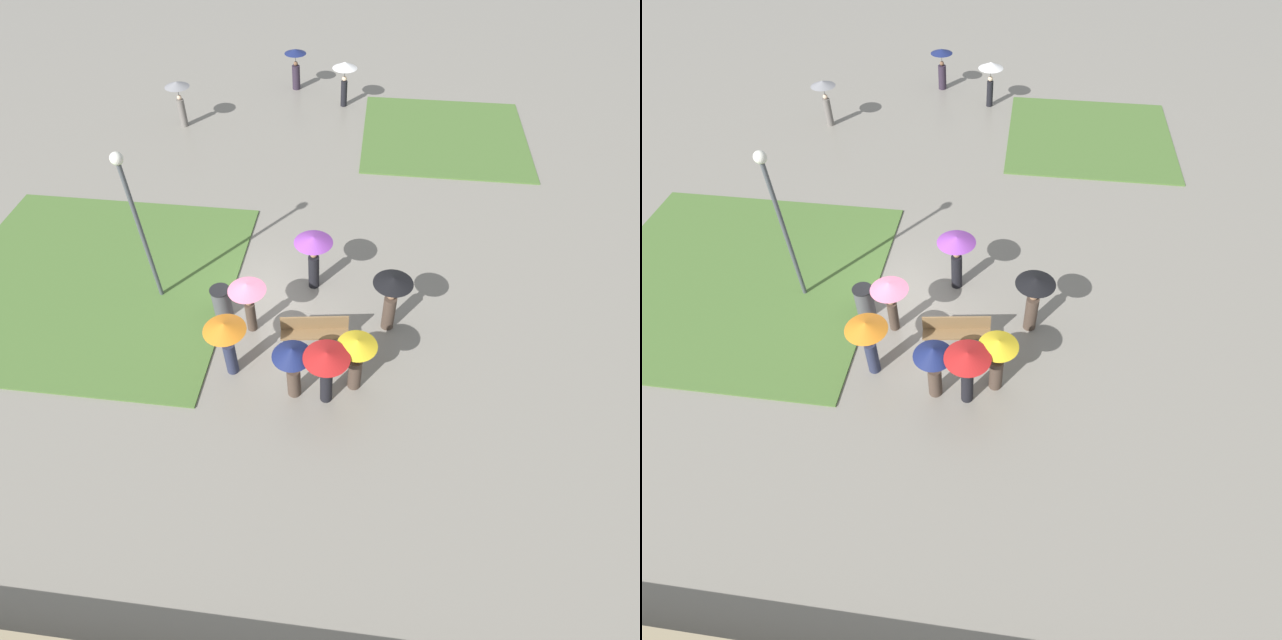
{
  "view_description": "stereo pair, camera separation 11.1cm",
  "coord_description": "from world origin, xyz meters",
  "views": [
    {
      "loc": [
        2.42,
        -10.07,
        10.82
      ],
      "look_at": [
        1.4,
        -1.25,
        0.83
      ],
      "focal_mm": 28.0,
      "sensor_mm": 36.0,
      "label": 1
    },
    {
      "loc": [
        2.53,
        -10.06,
        10.82
      ],
      "look_at": [
        1.4,
        -1.25,
        0.83
      ],
      "focal_mm": 28.0,
      "sensor_mm": 36.0,
      "label": 2
    }
  ],
  "objects": [
    {
      "name": "crowd_person_yellow",
      "position": [
        2.44,
        -2.66,
        1.25
      ],
      "size": [
        0.99,
        0.99,
        1.82
      ],
      "rotation": [
        0.0,
        0.0,
        2.03
      ],
      "color": "#47382D",
      "rests_on": "ground_plane"
    },
    {
      "name": "crowd_person_red",
      "position": [
        1.77,
        -3.14,
        1.4
      ],
      "size": [
        1.12,
        1.12,
        1.87
      ],
      "rotation": [
        0.0,
        0.0,
        1.76
      ],
      "color": "black",
      "rests_on": "ground_plane"
    },
    {
      "name": "lone_walker_mid_plaza",
      "position": [
        -1.6,
        14.61,
        1.22
      ],
      "size": [
        1.03,
        1.03,
        1.83
      ],
      "rotation": [
        0.0,
        0.0,
        1.37
      ],
      "color": "#2D2333",
      "rests_on": "ground_plane"
    },
    {
      "name": "crowd_person_pink",
      "position": [
        -0.57,
        -1.04,
        1.36
      ],
      "size": [
        1.03,
        1.03,
        1.76
      ],
      "rotation": [
        0.0,
        0.0,
        4.52
      ],
      "color": "#47382D",
      "rests_on": "ground_plane"
    },
    {
      "name": "crowd_person_purple",
      "position": [
        0.96,
        0.9,
        1.38
      ],
      "size": [
        1.13,
        1.13,
        1.89
      ],
      "rotation": [
        0.0,
        0.0,
        2.09
      ],
      "color": "black",
      "rests_on": "ground_plane"
    },
    {
      "name": "lamp_post",
      "position": [
        -3.57,
        -0.06,
        3.02
      ],
      "size": [
        0.32,
        0.32,
        4.74
      ],
      "color": "#474C51",
      "rests_on": "ground_plane"
    },
    {
      "name": "lawn_patch_near",
      "position": [
        -5.87,
        0.29,
        0.03
      ],
      "size": [
        8.8,
        8.25,
        0.06
      ],
      "color": "#4C7033",
      "rests_on": "ground_plane"
    },
    {
      "name": "park_bench",
      "position": [
        1.26,
        -1.33,
        0.47
      ],
      "size": [
        1.9,
        0.68,
        0.9
      ],
      "rotation": [
        0.0,
        0.0,
        0.14
      ],
      "color": "brown",
      "rests_on": "ground_plane"
    },
    {
      "name": "crowd_person_orange",
      "position": [
        -0.78,
        -2.56,
        1.4
      ],
      "size": [
        1.07,
        1.07,
        1.88
      ],
      "rotation": [
        0.0,
        0.0,
        5.13
      ],
      "color": "#282D47",
      "rests_on": "ground_plane"
    },
    {
      "name": "crowd_person_navy",
      "position": [
        0.95,
        -3.06,
        1.29
      ],
      "size": [
        0.97,
        0.97,
        1.8
      ],
      "rotation": [
        0.0,
        0.0,
        0.1
      ],
      "color": "#47382D",
      "rests_on": "ground_plane"
    },
    {
      "name": "trash_bin",
      "position": [
        -1.52,
        -0.55,
        0.48
      ],
      "size": [
        0.58,
        0.58,
        0.96
      ],
      "color": "#4C4C51",
      "rests_on": "ground_plane"
    },
    {
      "name": "lone_walker_far_path",
      "position": [
        0.86,
        13.06,
        1.53
      ],
      "size": [
        1.11,
        1.11,
        1.95
      ],
      "rotation": [
        0.0,
        0.0,
        3.8
      ],
      "color": "black",
      "rests_on": "ground_plane"
    },
    {
      "name": "ground_plane",
      "position": [
        0.0,
        0.0,
        0.0
      ],
      "size": [
        90.0,
        90.0,
        0.0
      ],
      "primitive_type": "plane",
      "color": "gray"
    },
    {
      "name": "lawn_patch_far",
      "position": [
        5.42,
        10.66,
        0.03
      ],
      "size": [
        6.94,
        6.66,
        0.06
      ],
      "color": "#4C7033",
      "rests_on": "ground_plane"
    },
    {
      "name": "lone_walker_near_lawn",
      "position": [
        -5.99,
        10.32,
        1.4
      ],
      "size": [
        1.04,
        1.04,
        1.92
      ],
      "rotation": [
        0.0,
        0.0,
        0.07
      ],
      "color": "slate",
      "rests_on": "ground_plane"
    },
    {
      "name": "crowd_person_black",
      "position": [
        3.25,
        -0.52,
        1.32
      ],
      "size": [
        1.07,
        1.07,
        1.9
      ],
      "rotation": [
        0.0,
        0.0,
        4.92
      ],
      "color": "#47382D",
      "rests_on": "ground_plane"
    }
  ]
}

